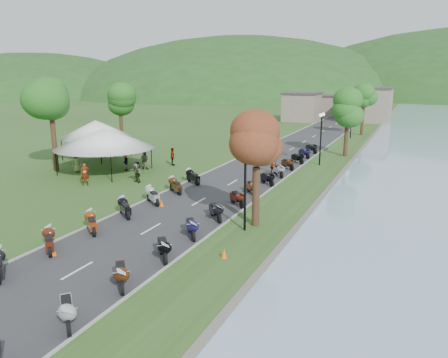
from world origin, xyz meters
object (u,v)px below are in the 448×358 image
at_px(pedestrian_a, 86,185).
at_px(pedestrian_b, 145,169).
at_px(vendor_tent_main, 105,150).
at_px(pedestrian_c, 126,171).

relative_size(pedestrian_a, pedestrian_b, 1.06).
bearing_deg(pedestrian_a, vendor_tent_main, 69.85).
bearing_deg(vendor_tent_main, pedestrian_a, -70.22).
height_order(vendor_tent_main, pedestrian_c, vendor_tent_main).
bearing_deg(pedestrian_a, pedestrian_b, 43.27).
bearing_deg(pedestrian_b, pedestrian_a, 70.98).
xyz_separation_m(pedestrian_a, pedestrian_c, (-0.36, 5.77, 0.00)).
distance_m(vendor_tent_main, pedestrian_b, 4.02).
relative_size(pedestrian_a, pedestrian_c, 1.09).
bearing_deg(vendor_tent_main, pedestrian_b, 43.96).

